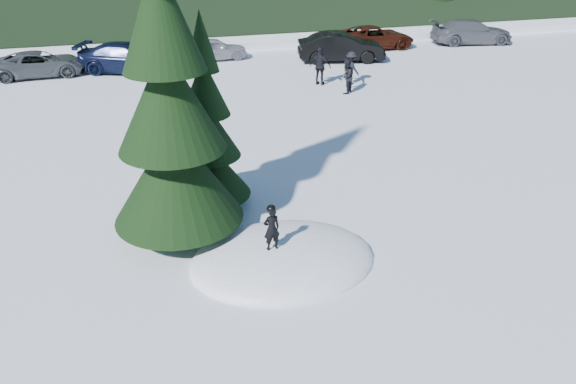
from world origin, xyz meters
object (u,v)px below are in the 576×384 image
object	(u,v)px
car_4	(214,49)
car_5	(341,47)
car_7	(472,32)
adult_2	(351,68)
spruce_short	(208,136)
child_skier	(272,229)
adult_1	(320,66)
car_2	(40,64)
car_6	(374,37)
car_3	(128,58)
spruce_tall	(170,112)
adult_0	(346,76)

from	to	relation	value
car_4	car_5	bearing A→B (deg)	-113.43
car_7	adult_2	bearing A→B (deg)	130.61
spruce_short	child_skier	distance (m)	3.63
child_skier	car_5	world-z (taller)	child_skier
spruce_short	car_7	size ratio (longest dim) A/B	1.08
adult_2	adult_1	bearing A→B (deg)	61.95
adult_1	car_4	size ratio (longest dim) A/B	0.49
car_2	car_4	distance (m)	8.92
car_2	car_6	xyz separation A→B (m)	(18.54, 1.31, 0.05)
adult_2	car_2	bearing A→B (deg)	50.37
car_3	car_4	size ratio (longest dim) A/B	1.40
spruce_short	adult_2	xyz separation A→B (m)	(8.30, 10.57, -1.34)
adult_1	car_6	distance (m)	8.60
spruce_tall	adult_2	xyz separation A→B (m)	(9.30, 11.97, -2.55)
car_5	car_6	world-z (taller)	car_5
car_4	car_6	distance (m)	9.68
car_4	car_6	world-z (taller)	car_6
child_skier	adult_1	xyz separation A→B (m)	(5.93, 14.15, -0.13)
adult_2	spruce_tall	bearing A→B (deg)	123.29
car_6	spruce_tall	bearing A→B (deg)	143.85
spruce_short	car_6	size ratio (longest dim) A/B	1.13
adult_0	child_skier	bearing A→B (deg)	11.68
child_skier	car_6	xyz separation A→B (m)	(11.51, 20.69, -0.35)
car_7	car_6	bearing A→B (deg)	95.84
adult_2	car_2	world-z (taller)	adult_2
car_3	adult_1	bearing A→B (deg)	-96.82
spruce_tall	car_4	size ratio (longest dim) A/B	2.40
adult_2	car_5	xyz separation A→B (m)	(1.09, 4.32, 0.00)
spruce_short	adult_1	distance (m)	12.85
car_2	car_3	world-z (taller)	car_3
adult_2	spruce_short	bearing A→B (deg)	122.99
spruce_short	car_2	bearing A→B (deg)	110.92
car_4	car_7	distance (m)	16.03
adult_2	car_4	distance (m)	8.52
adult_0	car_2	world-z (taller)	adult_0
adult_0	adult_1	world-z (taller)	adult_1
car_2	car_6	size ratio (longest dim) A/B	0.93
spruce_short	car_3	world-z (taller)	spruce_short
car_2	car_7	xyz separation A→B (m)	(24.89, 0.95, 0.11)
spruce_short	spruce_tall	bearing A→B (deg)	-125.54
car_4	car_5	xyz separation A→B (m)	(6.65, -2.14, 0.16)
child_skier	car_4	xyz separation A→B (m)	(1.83, 20.37, -0.40)
spruce_tall	adult_1	xyz separation A→B (m)	(7.83, 12.21, -2.44)
car_3	spruce_tall	bearing A→B (deg)	-155.00
adult_2	car_3	distance (m)	11.34
spruce_tall	child_skier	size ratio (longest dim) A/B	8.02
car_6	child_skier	bearing A→B (deg)	150.34
car_3	car_6	bearing A→B (deg)	-60.97
car_5	car_7	distance (m)	9.61
adult_1	car_3	size ratio (longest dim) A/B	0.35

